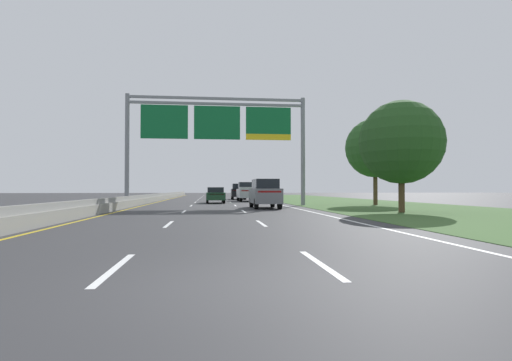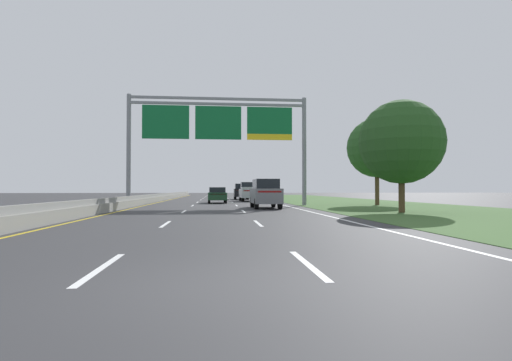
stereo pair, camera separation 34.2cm
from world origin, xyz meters
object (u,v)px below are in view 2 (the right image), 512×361
(overhead_sign_gantry, at_px, (218,128))
(car_darkgreen_centre_lane_sedan, at_px, (217,195))
(car_grey_right_lane_suv, at_px, (265,193))
(car_black_right_lane_suv, at_px, (241,191))
(pickup_truck_silver, at_px, (249,192))
(roadside_tree_near, at_px, (401,142))
(roadside_tree_mid, at_px, (377,148))

(overhead_sign_gantry, distance_m, car_darkgreen_centre_lane_sedan, 8.75)
(car_grey_right_lane_suv, bearing_deg, car_black_right_lane_suv, 0.22)
(car_black_right_lane_suv, xyz_separation_m, car_darkgreen_centre_lane_sedan, (-3.25, -14.24, -0.28))
(overhead_sign_gantry, relative_size, pickup_truck_silver, 2.78)
(overhead_sign_gantry, relative_size, car_darkgreen_centre_lane_sedan, 3.40)
(car_grey_right_lane_suv, xyz_separation_m, car_darkgreen_centre_lane_sedan, (-3.48, 11.30, -0.28))
(car_grey_right_lane_suv, xyz_separation_m, roadside_tree_near, (7.30, -6.45, 3.07))
(pickup_truck_silver, height_order, car_grey_right_lane_suv, pickup_truck_silver)
(car_black_right_lane_suv, xyz_separation_m, car_grey_right_lane_suv, (0.24, -25.54, 0.00))
(pickup_truck_silver, xyz_separation_m, car_black_right_lane_suv, (-0.41, 8.24, 0.02))
(overhead_sign_gantry, relative_size, car_black_right_lane_suv, 3.18)
(car_black_right_lane_suv, bearing_deg, roadside_tree_near, -165.63)
(pickup_truck_silver, bearing_deg, roadside_tree_near, -163.95)
(overhead_sign_gantry, bearing_deg, car_darkgreen_centre_lane_sedan, 90.60)
(overhead_sign_gantry, xyz_separation_m, car_grey_right_lane_suv, (3.41, -4.70, -5.46))
(overhead_sign_gantry, relative_size, car_grey_right_lane_suv, 3.20)
(car_darkgreen_centre_lane_sedan, relative_size, roadside_tree_mid, 0.59)
(overhead_sign_gantry, bearing_deg, pickup_truck_silver, 74.11)
(car_black_right_lane_suv, height_order, roadside_tree_near, roadside_tree_near)
(car_darkgreen_centre_lane_sedan, bearing_deg, pickup_truck_silver, -32.22)
(car_grey_right_lane_suv, xyz_separation_m, roadside_tree_mid, (10.25, 4.44, 3.86))
(car_grey_right_lane_suv, bearing_deg, overhead_sign_gantry, 35.68)
(car_grey_right_lane_suv, distance_m, roadside_tree_near, 10.22)
(overhead_sign_gantry, distance_m, car_black_right_lane_suv, 21.78)
(car_grey_right_lane_suv, distance_m, car_darkgreen_centre_lane_sedan, 11.83)
(car_black_right_lane_suv, xyz_separation_m, roadside_tree_near, (7.54, -31.99, 3.07))
(roadside_tree_near, bearing_deg, car_grey_right_lane_suv, 138.54)
(car_black_right_lane_suv, bearing_deg, roadside_tree_mid, -152.48)
(overhead_sign_gantry, bearing_deg, roadside_tree_near, -46.14)
(car_darkgreen_centre_lane_sedan, distance_m, roadside_tree_mid, 15.90)
(pickup_truck_silver, height_order, roadside_tree_near, roadside_tree_near)
(car_grey_right_lane_suv, distance_m, roadside_tree_mid, 11.82)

